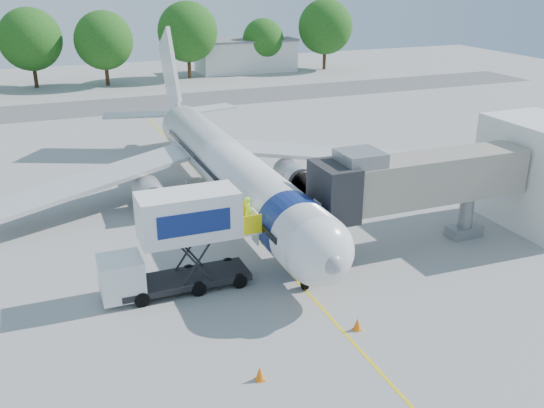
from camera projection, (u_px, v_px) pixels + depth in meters
name	position (u px, v px, depth m)	size (l,w,h in m)	color
ground	(246.00, 225.00, 41.07)	(160.00, 160.00, 0.00)	#999997
guidance_line	(246.00, 225.00, 41.07)	(0.15, 70.00, 0.01)	yellow
taxiway_strip	(136.00, 104.00, 77.40)	(120.00, 10.00, 0.01)	#59595B
aircraft	(226.00, 166.00, 43.56)	(34.17, 37.73, 11.35)	silver
jet_bridge	(410.00, 182.00, 36.20)	(13.90, 3.20, 6.60)	gray
terminal_stub	(543.00, 174.00, 40.14)	(5.00, 8.00, 7.00)	silver
catering_hiloader	(177.00, 243.00, 31.84)	(8.50, 2.44, 5.50)	black
ground_tug	(440.00, 325.00, 28.11)	(4.25, 3.19, 1.52)	white
safety_cone_a	(357.00, 324.00, 29.04)	(0.41, 0.41, 0.65)	orange
safety_cone_b	(260.00, 374.00, 25.49)	(0.41, 0.41, 0.66)	orange
outbuilding_right	(246.00, 55.00, 101.34)	(16.40, 7.40, 5.30)	silver
tree_c	(30.00, 39.00, 85.83)	(8.85, 8.85, 11.28)	#382314
tree_d	(104.00, 40.00, 87.56)	(8.41, 8.41, 10.73)	#382314
tree_e	(188.00, 32.00, 93.15)	(9.20, 9.20, 11.73)	#382314
tree_f	(263.00, 39.00, 100.18)	(6.81, 6.81, 8.68)	#382314
tree_g	(325.00, 27.00, 101.88)	(9.12, 9.12, 11.63)	#382314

